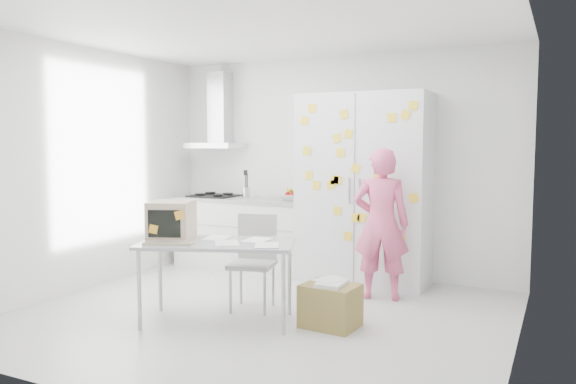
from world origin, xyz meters
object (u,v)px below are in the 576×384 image
at_px(desk, 188,231).
at_px(cardboard_box, 330,305).
at_px(person, 381,224).
at_px(chair, 254,255).

xyz_separation_m(desk, cardboard_box, (1.24, 0.40, -0.64)).
relative_size(person, desk, 1.03).
bearing_deg(person, cardboard_box, 70.08).
height_order(person, chair, person).
distance_m(person, cardboard_box, 1.24).
distance_m(person, desk, 2.02).
xyz_separation_m(chair, cardboard_box, (0.90, -0.21, -0.33)).
height_order(person, cardboard_box, person).
bearing_deg(desk, chair, 39.80).
height_order(chair, cardboard_box, chair).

